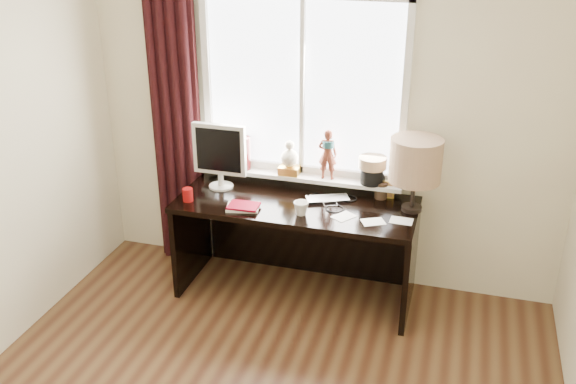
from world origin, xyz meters
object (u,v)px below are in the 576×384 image
(mug, at_px, (301,208))
(monitor, at_px, (219,152))
(desk, at_px, (300,227))
(table_lamp, at_px, (416,161))
(laptop, at_px, (328,199))
(red_cup, at_px, (188,195))

(mug, relative_size, monitor, 0.21)
(desk, bearing_deg, table_lamp, 0.04)
(monitor, bearing_deg, desk, -0.25)
(laptop, distance_m, red_cup, 0.99)
(laptop, distance_m, desk, 0.33)
(red_cup, bearing_deg, monitor, 65.02)
(desk, bearing_deg, mug, -72.99)
(mug, bearing_deg, laptop, 65.86)
(monitor, bearing_deg, mug, -22.00)
(table_lamp, bearing_deg, red_cup, -169.40)
(desk, bearing_deg, monitor, 179.75)
(monitor, bearing_deg, laptop, -0.47)
(red_cup, distance_m, desk, 0.85)
(mug, relative_size, red_cup, 1.07)
(laptop, bearing_deg, monitor, 155.59)
(mug, height_order, table_lamp, table_lamp)
(red_cup, relative_size, desk, 0.06)
(desk, bearing_deg, red_cup, -158.85)
(laptop, relative_size, desk, 0.18)
(desk, height_order, monitor, monitor)
(red_cup, bearing_deg, desk, 21.15)
(monitor, height_order, table_lamp, table_lamp)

